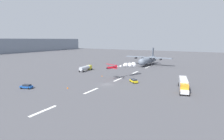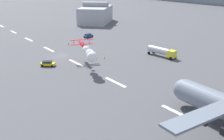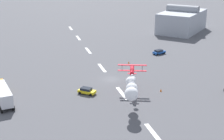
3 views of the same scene
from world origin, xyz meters
name	(u,v)px [view 1 (image 1 of 3)]	position (x,y,z in m)	size (l,w,h in m)	color
ground_plane	(106,84)	(0.00, 0.00, 0.00)	(440.00, 440.00, 0.00)	#4C4C51
runway_stripe_2	(43,111)	(-29.66, 0.00, 0.01)	(8.00, 0.90, 0.01)	white
runway_stripe_3	(91,91)	(-9.89, 0.00, 0.01)	(8.00, 0.90, 0.01)	white
runway_stripe_4	(118,80)	(9.89, 0.00, 0.01)	(8.00, 0.90, 0.01)	white
runway_stripe_5	(135,72)	(29.66, 0.00, 0.01)	(8.00, 0.90, 0.01)	white
runway_stripe_6	(147,67)	(49.44, 0.00, 0.01)	(8.00, 0.90, 0.01)	white
cargo_transport_plane	(147,60)	(57.95, 2.98, 3.54)	(25.09, 32.07, 11.53)	slate
stunt_biplane_red	(128,65)	(18.48, -0.64, 5.18)	(17.75, 9.33, 2.95)	red
semi_truck_orange	(183,84)	(7.06, -27.01, 2.13)	(14.73, 5.59, 3.70)	silver
fuel_tanker_truck	(86,68)	(20.08, 25.61, 1.75)	(10.31, 3.76, 2.90)	yellow
followme_car_yellow	(134,81)	(8.02, -8.11, 0.81)	(4.01, 4.31, 1.52)	yellow
airport_staff_sedan	(27,86)	(-18.90, 21.75, 0.81)	(3.07, 4.64, 1.52)	#194CA5
traffic_cone_near	(68,88)	(-11.86, 8.86, 0.38)	(0.44, 0.44, 0.75)	orange
traffic_cone_far	(102,76)	(11.32, 9.31, 0.38)	(0.44, 0.44, 0.75)	orange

